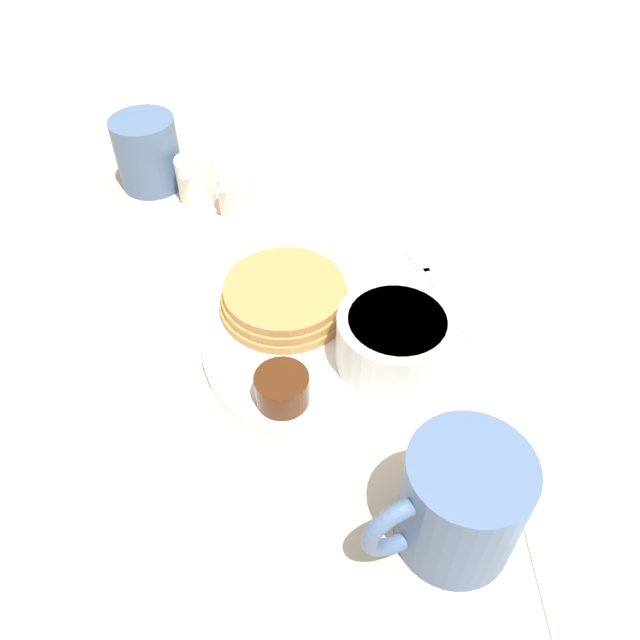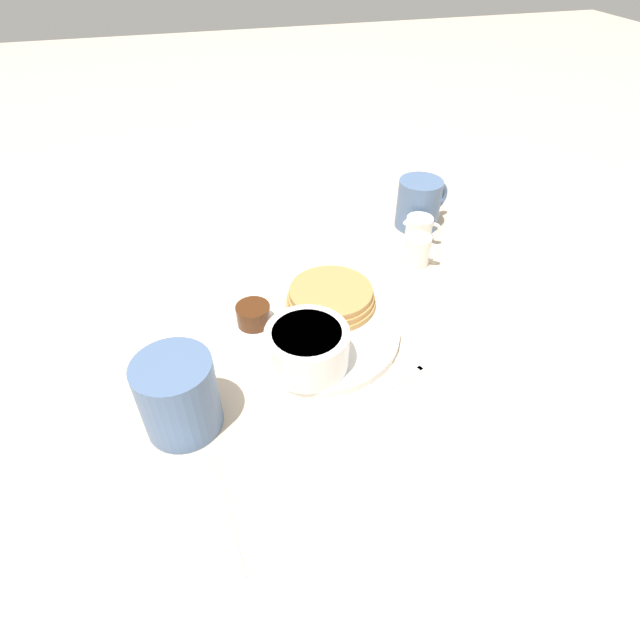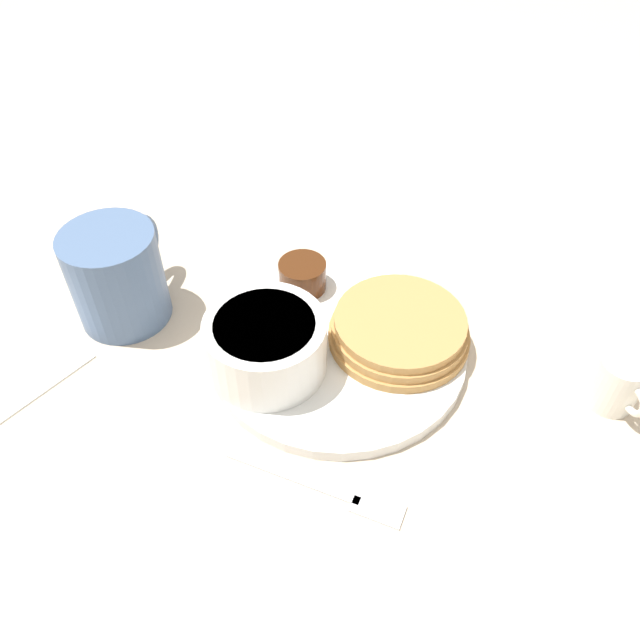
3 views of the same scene
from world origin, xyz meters
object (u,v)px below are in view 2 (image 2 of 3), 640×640
bowl (307,347)px  creamer_pitcher_near (418,250)px  coffee_mug (177,394)px  plate (314,331)px  creamer_pitcher_far (419,231)px  second_mug (419,203)px  fork (410,374)px

bowl → creamer_pitcher_near: bearing=-51.3°
coffee_mug → plate: bearing=-60.1°
bowl → plate: bearing=-22.0°
creamer_pitcher_far → second_mug: bearing=-23.1°
coffee_mug → creamer_pitcher_far: size_ratio=1.76×
coffee_mug → creamer_pitcher_far: coffee_mug is taller
bowl → creamer_pitcher_far: (0.24, -0.25, -0.01)m
bowl → coffee_mug: coffee_mug is taller
plate → fork: (-0.11, -0.10, -0.00)m
second_mug → creamer_pitcher_near: bearing=156.1°
creamer_pitcher_near → fork: (-0.23, 0.11, -0.02)m
second_mug → fork: bearing=155.2°
creamer_pitcher_near → second_mug: size_ratio=0.52×
coffee_mug → second_mug: 0.56m
coffee_mug → creamer_pitcher_near: bearing=-59.7°
creamer_pitcher_far → second_mug: size_ratio=0.62×
coffee_mug → second_mug: (0.34, -0.44, -0.00)m
plate → creamer_pitcher_far: bearing=-52.8°
coffee_mug → second_mug: bearing=-52.1°
bowl → second_mug: second_mug is taller
bowl → creamer_pitcher_near: size_ratio=1.88×
bowl → creamer_pitcher_near: 0.30m
plate → coffee_mug: 0.21m
second_mug → bowl: bearing=136.8°
coffee_mug → creamer_pitcher_near: size_ratio=2.07×
bowl → coffee_mug: size_ratio=0.91×
creamer_pitcher_near → creamer_pitcher_far: 0.06m
plate → coffee_mug: coffee_mug is taller
creamer_pitcher_far → second_mug: (0.06, -0.03, 0.02)m
coffee_mug → fork: size_ratio=0.81×
plate → fork: bearing=-137.5°
creamer_pitcher_far → fork: (-0.28, 0.13, -0.03)m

